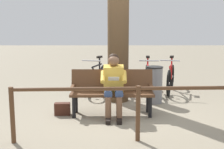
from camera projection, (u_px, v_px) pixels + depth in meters
ground_plane at (123, 117)px, 5.59m from camera, size 40.00×40.00×0.00m
bench at (112, 89)px, 5.70m from camera, size 1.60×0.48×0.87m
person_reading at (114, 82)px, 5.51m from camera, size 0.49×0.76×1.20m
handbag at (62, 109)px, 5.68m from camera, size 0.31×0.15×0.24m
tree_trunk at (118, 13)px, 6.47m from camera, size 0.48×0.48×3.98m
litter_bin at (154, 85)px, 6.53m from camera, size 0.38×0.38×0.83m
bicycle_blue at (171, 79)px, 7.59m from camera, size 0.61×1.63×0.94m
bicycle_silver at (148, 79)px, 7.56m from camera, size 0.48×1.68×0.94m
bicycle_orange at (121, 78)px, 7.65m from camera, size 0.56×1.65×0.94m
bicycle_purple at (97, 79)px, 7.55m from camera, size 0.63×1.62×0.94m
railing_fence at (138, 102)px, 4.33m from camera, size 3.78×0.22×0.85m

